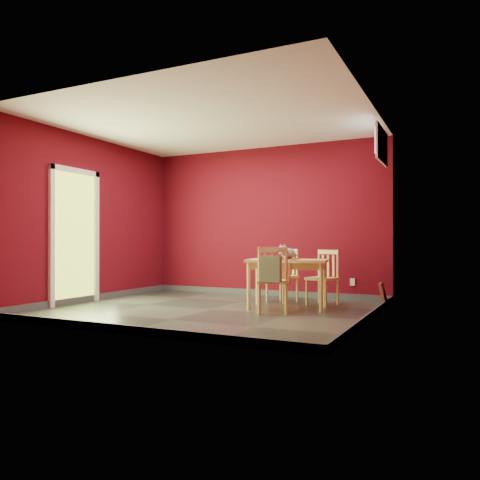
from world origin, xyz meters
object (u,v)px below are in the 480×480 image
at_px(chair_far_right, 324,277).
at_px(picture_frame, 383,295).
at_px(dining_table, 287,265).
at_px(tote_bag, 271,269).
at_px(chair_far_left, 284,275).
at_px(cat, 287,251).
at_px(chair_near, 273,279).

relative_size(chair_far_right, picture_frame, 2.33).
relative_size(dining_table, tote_bag, 3.04).
bearing_deg(chair_far_left, cat, -64.85).
xyz_separation_m(chair_far_right, picture_frame, (0.86, 0.20, -0.26)).
height_order(cat, picture_frame, cat).
bearing_deg(cat, picture_frame, 31.86).
xyz_separation_m(chair_far_left, chair_far_right, (0.68, -0.06, -0.00)).
distance_m(cat, picture_frame, 1.60).
height_order(chair_far_right, chair_near, chair_near).
height_order(chair_far_left, chair_far_right, chair_far_left).
distance_m(dining_table, chair_far_right, 0.74).
bearing_deg(chair_far_right, tote_bag, -104.46).
relative_size(chair_far_right, tote_bag, 2.07).
distance_m(chair_far_left, tote_bag, 1.45).
bearing_deg(chair_far_right, cat, -126.76).
bearing_deg(dining_table, picture_frame, 32.99).
bearing_deg(dining_table, chair_far_right, 58.24).
xyz_separation_m(tote_bag, cat, (-0.06, 0.80, 0.22)).
distance_m(tote_bag, picture_frame, 2.00).
bearing_deg(chair_far_left, picture_frame, 4.93).
height_order(dining_table, chair_far_right, chair_far_right).
height_order(dining_table, tote_bag, tote_bag).
bearing_deg(chair_far_right, chair_far_left, 174.66).
relative_size(dining_table, cat, 2.68).
relative_size(dining_table, chair_near, 1.38).
relative_size(chair_far_left, chair_far_right, 1.01).
distance_m(chair_far_left, cat, 0.77).
xyz_separation_m(chair_far_right, chair_near, (-0.40, -1.13, 0.03)).
xyz_separation_m(chair_far_left, tote_bag, (0.34, -1.40, 0.18)).
bearing_deg(picture_frame, chair_far_left, -175.07).
height_order(tote_bag, picture_frame, tote_bag).
relative_size(chair_far_right, cat, 1.83).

